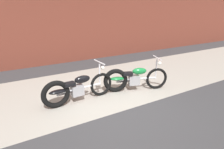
% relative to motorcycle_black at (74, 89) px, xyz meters
% --- Properties ---
extents(ground_plane, '(80.00, 80.00, 0.00)m').
position_rel_motorcycle_black_xyz_m(ground_plane, '(0.73, -1.02, -0.40)').
color(ground_plane, '#38383A').
extents(sidewalk_slab, '(36.00, 3.50, 0.01)m').
position_rel_motorcycle_black_xyz_m(sidewalk_slab, '(0.73, 0.73, -0.40)').
color(sidewalk_slab, '#9E998E').
rests_on(sidewalk_slab, ground).
extents(motorcycle_black, '(2.01, 0.58, 1.03)m').
position_rel_motorcycle_black_xyz_m(motorcycle_black, '(0.00, 0.00, 0.00)').
color(motorcycle_black, black).
rests_on(motorcycle_black, ground).
extents(motorcycle_green, '(1.93, 0.88, 1.03)m').
position_rel_motorcycle_black_xyz_m(motorcycle_green, '(1.75, -0.12, 0.00)').
color(motorcycle_green, black).
rests_on(motorcycle_green, ground).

